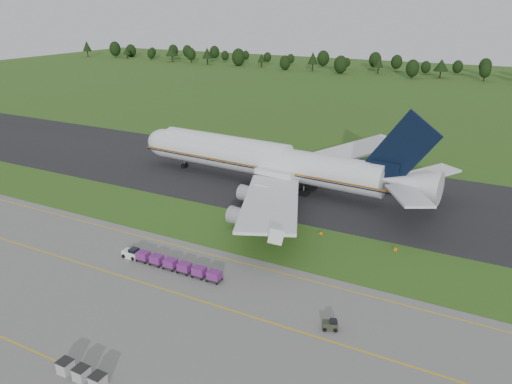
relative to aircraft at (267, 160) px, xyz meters
The scene contains 10 objects.
ground 26.57m from the aircraft, 69.64° to the right, with size 600.00×600.00×0.00m, color #2D5319.
apron 59.29m from the aircraft, 81.20° to the right, with size 300.00×52.00×0.06m, color slate.
taxiway 11.32m from the aircraft, 22.21° to the left, with size 300.00×40.00×0.08m, color black.
apron_markings 52.40m from the aircraft, 80.02° to the right, with size 300.00×30.20×0.01m.
tree_line 196.64m from the aircraft, 85.18° to the left, with size 529.21×22.31×11.93m.
aircraft is the anchor object (origin of this frame).
baggage_train 41.52m from the aircraft, 84.55° to the right, with size 18.14×1.65×1.58m.
utility_cart 54.19m from the aircraft, 54.78° to the right, with size 2.18×1.77×1.04m.
uld_row 66.07m from the aircraft, 80.87° to the right, with size 6.33×1.53×1.51m.
edge_markers 28.46m from the aircraft, 43.06° to the right, with size 26.49×0.30×0.60m.
Camera 1 is at (38.32, -70.21, 38.10)m, focal length 35.00 mm.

